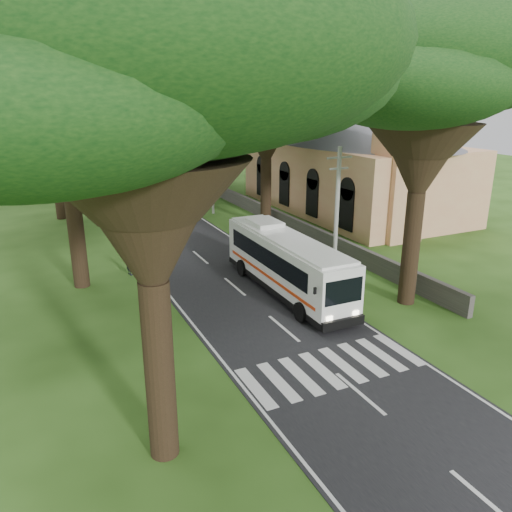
{
  "coord_description": "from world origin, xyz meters",
  "views": [
    {
      "loc": [
        -10.49,
        -16.96,
        10.79
      ],
      "look_at": [
        0.74,
        6.65,
        2.2
      ],
      "focal_mm": 35.0,
      "sensor_mm": 36.0,
      "label": 1
    }
  ],
  "objects": [
    {
      "name": "tree_r_far",
      "position": [
        8.5,
        56.0,
        12.59
      ],
      "size": [
        14.65,
        14.65,
        15.84
      ],
      "color": "black",
      "rests_on": "ground"
    },
    {
      "name": "pole_near",
      "position": [
        5.5,
        6.0,
        4.18
      ],
      "size": [
        1.6,
        0.24,
        8.0
      ],
      "color": "gray",
      "rests_on": "ground"
    },
    {
      "name": "crosswalk",
      "position": [
        0.0,
        -2.0,
        0.0
      ],
      "size": [
        8.0,
        3.0,
        0.01
      ],
      "primitive_type": "cube",
      "color": "silver",
      "rests_on": "ground"
    },
    {
      "name": "tree_r_mida",
      "position": [
        8.0,
        20.0,
        11.32
      ],
      "size": [
        13.79,
        13.79,
        14.38
      ],
      "color": "black",
      "rests_on": "ground"
    },
    {
      "name": "distant_car_b",
      "position": [
        -3.0,
        46.77,
        0.65
      ],
      "size": [
        2.39,
        3.99,
        1.24
      ],
      "primitive_type": "imported",
      "rotation": [
        0.0,
        0.0,
        -0.31
      ],
      "color": "navy",
      "rests_on": "road"
    },
    {
      "name": "tree_l_mida",
      "position": [
        -8.0,
        12.0,
        12.35
      ],
      "size": [
        16.11,
        16.11,
        15.86
      ],
      "color": "black",
      "rests_on": "ground"
    },
    {
      "name": "distant_car_a",
      "position": [
        -0.8,
        40.48,
        0.71
      ],
      "size": [
        1.78,
        4.04,
        1.35
      ],
      "primitive_type": "imported",
      "rotation": [
        0.0,
        0.0,
        3.19
      ],
      "color": "silver",
      "rests_on": "road"
    },
    {
      "name": "pole_far",
      "position": [
        5.5,
        46.0,
        4.18
      ],
      "size": [
        1.6,
        0.24,
        8.0
      ],
      "color": "gray",
      "rests_on": "ground"
    },
    {
      "name": "distant_car_c",
      "position": [
        3.0,
        65.91,
        0.67
      ],
      "size": [
        2.23,
        4.55,
        1.27
      ],
      "primitive_type": "imported",
      "rotation": [
        0.0,
        0.0,
        3.04
      ],
      "color": "maroon",
      "rests_on": "road"
    },
    {
      "name": "coach_bus",
      "position": [
        2.32,
        6.09,
        1.77
      ],
      "size": [
        2.67,
        11.14,
        3.28
      ],
      "rotation": [
        0.0,
        0.0,
        -0.0
      ],
      "color": "white",
      "rests_on": "ground"
    },
    {
      "name": "pedestrian",
      "position": [
        -5.06,
        12.7,
        0.77
      ],
      "size": [
        0.51,
        0.64,
        1.54
      ],
      "primitive_type": "imported",
      "rotation": [
        0.0,
        0.0,
        1.85
      ],
      "color": "black",
      "rests_on": "ground"
    },
    {
      "name": "ground",
      "position": [
        0.0,
        0.0,
        0.0
      ],
      "size": [
        140.0,
        140.0,
        0.0
      ],
      "primitive_type": "plane",
      "color": "#254413",
      "rests_on": "ground"
    },
    {
      "name": "tree_r_near",
      "position": [
        7.5,
        2.0,
        12.11
      ],
      "size": [
        12.98,
        12.98,
        15.07
      ],
      "color": "black",
      "rests_on": "ground"
    },
    {
      "name": "church",
      "position": [
        17.86,
        21.55,
        4.91
      ],
      "size": [
        14.0,
        24.0,
        11.6
      ],
      "color": "tan",
      "rests_on": "ground"
    },
    {
      "name": "pole_mid",
      "position": [
        5.5,
        26.0,
        4.18
      ],
      "size": [
        1.6,
        0.24,
        8.0
      ],
      "color": "gray",
      "rests_on": "ground"
    },
    {
      "name": "tree_l_near",
      "position": [
        -7.5,
        -4.0,
        11.63
      ],
      "size": [
        12.98,
        12.98,
        14.57
      ],
      "color": "black",
      "rests_on": "ground"
    },
    {
      "name": "road",
      "position": [
        0.0,
        25.0,
        0.01
      ],
      "size": [
        8.0,
        120.0,
        0.04
      ],
      "primitive_type": "cube",
      "color": "black",
      "rests_on": "ground"
    },
    {
      "name": "tree_l_far",
      "position": [
        -8.5,
        48.0,
        12.21
      ],
      "size": [
        13.01,
        13.01,
        15.17
      ],
      "color": "black",
      "rests_on": "ground"
    },
    {
      "name": "property_wall",
      "position": [
        9.0,
        24.0,
        0.6
      ],
      "size": [
        0.35,
        50.0,
        1.2
      ],
      "primitive_type": "cube",
      "color": "#383533",
      "rests_on": "ground"
    },
    {
      "name": "tree_l_midb",
      "position": [
        -7.5,
        30.0,
        12.79
      ],
      "size": [
        12.73,
        12.73,
        15.72
      ],
      "color": "black",
      "rests_on": "ground"
    },
    {
      "name": "tree_r_midb",
      "position": [
        7.5,
        38.0,
        11.23
      ],
      "size": [
        15.6,
        15.6,
        14.62
      ],
      "color": "black",
      "rests_on": "ground"
    }
  ]
}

